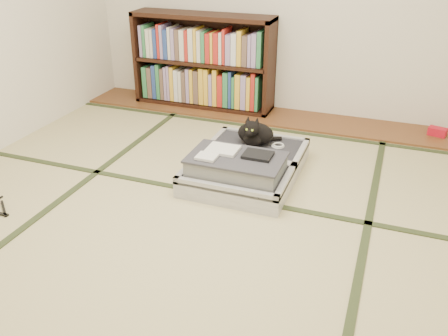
% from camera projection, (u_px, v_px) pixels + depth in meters
% --- Properties ---
extents(floor, '(4.50, 4.50, 0.00)m').
position_uv_depth(floor, '(197.00, 226.00, 2.96)').
color(floor, '#C6B884').
rests_on(floor, ground).
extents(wood_strip, '(4.00, 0.50, 0.02)m').
position_uv_depth(wood_strip, '(278.00, 117.00, 4.62)').
color(wood_strip, brown).
rests_on(wood_strip, ground).
extents(red_item, '(0.17, 0.13, 0.07)m').
position_uv_depth(red_item, '(437.00, 132.00, 4.18)').
color(red_item, red).
rests_on(red_item, wood_strip).
extents(tatami_borders, '(4.00, 4.50, 0.01)m').
position_uv_depth(tatami_borders, '(224.00, 189.00, 3.37)').
color(tatami_borders, '#2D381E').
rests_on(tatami_borders, ground).
extents(bookcase, '(1.42, 0.32, 0.92)m').
position_uv_depth(bookcase, '(203.00, 63.00, 4.73)').
color(bookcase, black).
rests_on(bookcase, wood_strip).
extents(suitcase, '(0.74, 0.99, 0.29)m').
position_uv_depth(suitcase, '(245.00, 166.00, 3.48)').
color(suitcase, silver).
rests_on(suitcase, floor).
extents(cat, '(0.33, 0.33, 0.27)m').
position_uv_depth(cat, '(255.00, 134.00, 3.66)').
color(cat, black).
rests_on(cat, suitcase).
extents(cable_coil, '(0.10, 0.10, 0.02)m').
position_uv_depth(cable_coil, '(278.00, 146.00, 3.68)').
color(cable_coil, white).
rests_on(cable_coil, suitcase).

